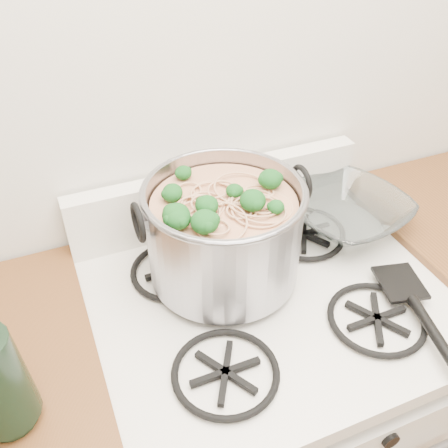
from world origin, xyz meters
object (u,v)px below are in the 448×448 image
Objects in this scene: stock_pot at (224,233)px; glass_bowl at (345,218)px; spatula at (401,280)px; gas_range at (261,415)px.

glass_bowl is at bearing 7.04° from stock_pot.
gas_range is at bearing 174.71° from spatula.
stock_pot is at bearing 125.11° from gas_range.
stock_pot is 1.19× the size of spatula.
stock_pot is at bearing 164.03° from spatula.
stock_pot is 0.40m from spatula.
glass_bowl is (0.35, 0.04, -0.09)m from stock_pot.
glass_bowl is (0.01, 0.23, 0.00)m from spatula.
stock_pot is at bearing -172.96° from glass_bowl.
glass_bowl is (0.28, 0.14, 0.50)m from gas_range.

